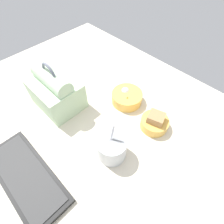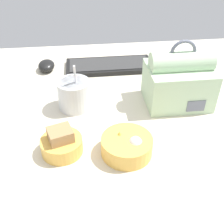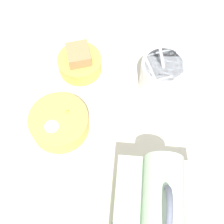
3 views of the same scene
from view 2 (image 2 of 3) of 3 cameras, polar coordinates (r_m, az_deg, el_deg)
desk_surface at (r=90.88cm, az=1.46°, el=-0.36°), size 140.00×110.00×2.00cm
keyboard at (r=115.51cm, az=-0.50°, el=9.42°), size 34.59×14.08×2.10cm
lunch_bag at (r=93.25cm, az=13.39°, el=6.18°), size 20.56×16.48×21.77cm
soup_cup at (r=90.31cm, az=-7.68°, el=3.64°), size 10.44×10.44×15.90cm
bento_bowl_sandwich at (r=75.51cm, az=-10.20°, el=-6.34°), size 11.04×11.04×7.52cm
bento_bowl_snacks at (r=74.23cm, az=3.00°, el=-6.76°), size 13.60×13.60×6.06cm
computer_mouse at (r=116.32cm, az=-13.18°, el=9.16°), size 6.44×8.60×3.92cm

